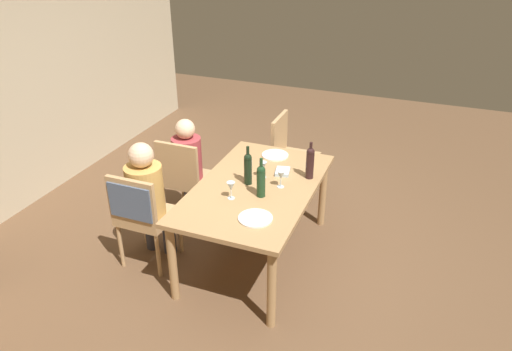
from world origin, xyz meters
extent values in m
plane|color=brown|center=(0.00, 0.00, 0.00)|extent=(10.00, 10.00, 0.00)
cube|color=#A87F51|center=(0.00, 0.00, 0.73)|extent=(1.63, 0.97, 0.04)
cylinder|color=#A87F51|center=(-0.75, -0.42, 0.35)|extent=(0.07, 0.07, 0.71)
cylinder|color=#A87F51|center=(0.75, -0.42, 0.35)|extent=(0.07, 0.07, 0.71)
cylinder|color=#A87F51|center=(-0.75, 0.42, 0.35)|extent=(0.07, 0.07, 0.71)
cylinder|color=#A87F51|center=(0.75, 0.42, 0.35)|extent=(0.07, 0.07, 0.71)
cylinder|color=tan|center=(0.56, 1.06, 0.22)|extent=(0.04, 0.04, 0.44)
cylinder|color=tan|center=(0.56, 0.68, 0.22)|extent=(0.04, 0.04, 0.44)
cylinder|color=tan|center=(0.18, 1.06, 0.22)|extent=(0.04, 0.04, 0.44)
cylinder|color=tan|center=(0.18, 0.68, 0.22)|extent=(0.04, 0.04, 0.44)
cube|color=tan|center=(0.37, 0.87, 0.46)|extent=(0.44, 0.44, 0.04)
cube|color=tan|center=(0.17, 0.87, 0.70)|extent=(0.04, 0.44, 0.44)
cylinder|color=tan|center=(-0.18, 1.06, 0.22)|extent=(0.04, 0.04, 0.44)
cylinder|color=tan|center=(-0.18, 0.68, 0.22)|extent=(0.04, 0.04, 0.44)
cylinder|color=tan|center=(-0.56, 1.06, 0.22)|extent=(0.04, 0.04, 0.44)
cylinder|color=tan|center=(-0.56, 0.68, 0.22)|extent=(0.04, 0.04, 0.44)
cube|color=tan|center=(-0.37, 0.87, 0.46)|extent=(0.44, 0.44, 0.04)
cube|color=tan|center=(-0.57, 0.87, 0.70)|extent=(0.04, 0.44, 0.44)
cube|color=#4C5B75|center=(-0.57, 0.87, 0.72)|extent=(0.07, 0.40, 0.31)
cylinder|color=tan|center=(1.39, -0.19, 0.22)|extent=(0.04, 0.04, 0.44)
cylinder|color=tan|center=(1.01, -0.19, 0.22)|extent=(0.04, 0.04, 0.44)
cylinder|color=tan|center=(1.39, 0.19, 0.22)|extent=(0.04, 0.04, 0.44)
cylinder|color=tan|center=(1.01, 0.19, 0.22)|extent=(0.04, 0.04, 0.44)
cube|color=tan|center=(1.20, 0.00, 0.46)|extent=(0.44, 0.44, 0.04)
cube|color=tan|center=(1.20, 0.20, 0.70)|extent=(0.44, 0.04, 0.44)
cylinder|color=#33333D|center=(0.50, 0.95, 0.23)|extent=(0.11, 0.11, 0.46)
cylinder|color=#33333D|center=(0.50, 0.78, 0.23)|extent=(0.11, 0.11, 0.46)
cylinder|color=#9E383D|center=(0.37, 0.87, 0.68)|extent=(0.29, 0.29, 0.44)
sphere|color=beige|center=(0.37, 0.87, 0.99)|extent=(0.19, 0.19, 0.19)
cylinder|color=#33333D|center=(-0.22, 0.96, 0.23)|extent=(0.12, 0.12, 0.46)
cylinder|color=#33333D|center=(-0.22, 0.77, 0.23)|extent=(0.12, 0.12, 0.46)
cylinder|color=tan|center=(-0.37, 0.87, 0.70)|extent=(0.31, 0.31, 0.48)
sphere|color=beige|center=(-0.37, 0.87, 1.05)|extent=(0.21, 0.21, 0.21)
cylinder|color=#19381E|center=(-0.14, -0.10, 0.86)|extent=(0.07, 0.07, 0.22)
sphere|color=#19381E|center=(-0.14, -0.10, 0.98)|extent=(0.07, 0.07, 0.07)
cylinder|color=#19381E|center=(-0.14, -0.10, 1.04)|extent=(0.03, 0.03, 0.10)
cylinder|color=black|center=(0.31, -0.38, 0.86)|extent=(0.07, 0.07, 0.24)
sphere|color=black|center=(0.31, -0.38, 0.99)|extent=(0.07, 0.07, 0.07)
cylinder|color=black|center=(0.31, -0.38, 1.04)|extent=(0.03, 0.03, 0.08)
cylinder|color=black|center=(0.02, 0.08, 0.86)|extent=(0.07, 0.07, 0.23)
sphere|color=black|center=(0.02, 0.08, 0.99)|extent=(0.07, 0.07, 0.07)
cylinder|color=black|center=(0.02, 0.08, 1.04)|extent=(0.03, 0.03, 0.09)
cylinder|color=silver|center=(0.06, -0.20, 0.75)|extent=(0.06, 0.06, 0.00)
cylinder|color=silver|center=(0.06, -0.20, 0.78)|extent=(0.01, 0.01, 0.07)
cone|color=silver|center=(0.06, -0.20, 0.86)|extent=(0.07, 0.07, 0.07)
cylinder|color=silver|center=(-0.27, 0.11, 0.75)|extent=(0.06, 0.06, 0.00)
cylinder|color=silver|center=(-0.27, 0.11, 0.78)|extent=(0.01, 0.01, 0.07)
cone|color=silver|center=(-0.27, 0.11, 0.86)|extent=(0.07, 0.07, 0.07)
cylinder|color=silver|center=(0.17, 0.00, 0.75)|extent=(0.06, 0.06, 0.00)
cylinder|color=silver|center=(0.17, 0.00, 0.78)|extent=(0.01, 0.01, 0.07)
cone|color=silver|center=(0.17, 0.00, 0.86)|extent=(0.07, 0.07, 0.07)
cylinder|color=white|center=(-0.48, -0.18, 0.75)|extent=(0.26, 0.26, 0.01)
cylinder|color=white|center=(0.62, 0.05, 0.75)|extent=(0.25, 0.25, 0.01)
cube|color=#ADC6D6|center=(0.31, -0.13, 0.76)|extent=(0.18, 0.15, 0.03)
camera|label=1|loc=(-3.34, -1.31, 2.75)|focal=33.93mm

